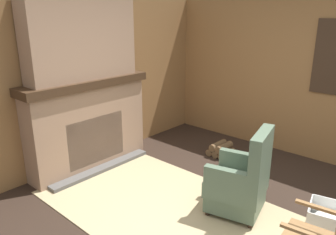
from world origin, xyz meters
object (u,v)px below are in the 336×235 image
object	(u,v)px
armchair	(241,183)
firewood_stack	(221,150)
laundry_basket	(332,224)
oil_lamp_vase	(33,80)
storage_case	(97,72)

from	to	relation	value
armchair	firewood_stack	xyz separation A→B (m)	(-1.01, 1.18, -0.27)
laundry_basket	oil_lamp_vase	bearing A→B (deg)	-157.85
armchair	firewood_stack	size ratio (longest dim) A/B	2.81
laundry_basket	oil_lamp_vase	world-z (taller)	oil_lamp_vase
laundry_basket	oil_lamp_vase	distance (m)	3.65
oil_lamp_vase	storage_case	bearing A→B (deg)	89.99
laundry_basket	oil_lamp_vase	size ratio (longest dim) A/B	2.35
firewood_stack	armchair	bearing A→B (deg)	-49.44
storage_case	oil_lamp_vase	bearing A→B (deg)	-90.01
armchair	laundry_basket	bearing A→B (deg)	178.66
laundry_basket	oil_lamp_vase	xyz separation A→B (m)	(-3.20, -1.30, 1.20)
laundry_basket	storage_case	bearing A→B (deg)	-173.57
laundry_basket	storage_case	size ratio (longest dim) A/B	2.08
firewood_stack	oil_lamp_vase	world-z (taller)	oil_lamp_vase
armchair	laundry_basket	size ratio (longest dim) A/B	1.93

